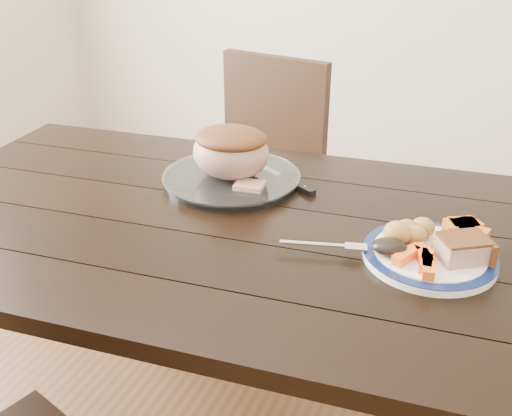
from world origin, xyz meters
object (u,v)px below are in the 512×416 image
at_px(pork_slice, 462,249).
at_px(carving_knife, 286,181).
at_px(serving_platter, 231,179).
at_px(fork, 330,246).
at_px(roast_joint, 231,153).
at_px(dining_table, 228,252).
at_px(chair_far, 258,173).
at_px(dinner_plate, 429,256).

distance_m(pork_slice, carving_knife, 0.51).
xyz_separation_m(serving_platter, pork_slice, (0.58, -0.19, 0.03)).
distance_m(fork, roast_joint, 0.42).
relative_size(dining_table, serving_platter, 4.84).
distance_m(pork_slice, fork, 0.26).
distance_m(chair_far, dinner_plate, 1.03).
xyz_separation_m(serving_platter, roast_joint, (0.00, 0.00, 0.07)).
height_order(serving_platter, roast_joint, roast_joint).
height_order(dining_table, pork_slice, pork_slice).
bearing_deg(serving_platter, dinner_plate, -19.34).
bearing_deg(carving_knife, roast_joint, -131.65).
height_order(dining_table, serving_platter, serving_platter).
bearing_deg(roast_joint, pork_slice, -17.95).
relative_size(serving_platter, pork_slice, 3.76).
bearing_deg(dinner_plate, carving_knife, 149.15).
distance_m(chair_far, roast_joint, 0.66).
height_order(serving_platter, carving_knife, serving_platter).
bearing_deg(serving_platter, pork_slice, -17.95).
distance_m(dining_table, serving_platter, 0.22).
height_order(chair_far, fork, chair_far).
bearing_deg(roast_joint, fork, -35.87).
bearing_deg(dinner_plate, fork, -163.09).
bearing_deg(chair_far, carving_knife, 129.27).
xyz_separation_m(chair_far, dinner_plate, (0.68, -0.74, 0.23)).
distance_m(dining_table, dinner_plate, 0.46).
relative_size(dining_table, chair_far, 1.80).
bearing_deg(dining_table, pork_slice, -0.96).
bearing_deg(chair_far, roast_joint, 115.23).
distance_m(dinner_plate, pork_slice, 0.07).
distance_m(dining_table, pork_slice, 0.53).
distance_m(chair_far, pork_slice, 1.08).
relative_size(chair_far, fork, 5.28).
xyz_separation_m(serving_platter, carving_knife, (0.13, 0.05, -0.00)).
bearing_deg(carving_knife, pork_slice, -0.14).
distance_m(dinner_plate, fork, 0.20).
bearing_deg(roast_joint, chair_far, 105.82).
bearing_deg(serving_platter, roast_joint, 0.00).
bearing_deg(chair_far, fork, 131.08).
bearing_deg(dining_table, dinner_plate, -0.46).
distance_m(dinner_plate, carving_knife, 0.46).
xyz_separation_m(chair_far, pork_slice, (0.74, -0.75, 0.27)).
height_order(chair_far, carving_knife, chair_far).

